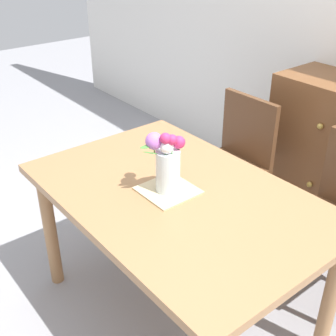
# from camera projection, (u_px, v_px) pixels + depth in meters

# --- Properties ---
(ground_plane) EXTENTS (12.00, 12.00, 0.00)m
(ground_plane) POSITION_uv_depth(u_px,v_px,m) (176.00, 312.00, 2.37)
(ground_plane) COLOR #939399
(dining_table) EXTENTS (1.41, 0.92, 0.76)m
(dining_table) POSITION_uv_depth(u_px,v_px,m) (177.00, 211.00, 2.05)
(dining_table) COLOR #9E7047
(dining_table) RESTS_ON ground_plane
(chair_left) EXTENTS (0.42, 0.42, 0.90)m
(chair_left) POSITION_uv_depth(u_px,v_px,m) (235.00, 157.00, 2.82)
(chair_left) COLOR brown
(chair_left) RESTS_ON ground_plane
(placemat) EXTENTS (0.23, 0.23, 0.01)m
(placemat) POSITION_uv_depth(u_px,v_px,m) (168.00, 190.00, 2.01)
(placemat) COLOR #CCB789
(placemat) RESTS_ON dining_table
(flower_vase) EXTENTS (0.17, 0.20, 0.29)m
(flower_vase) POSITION_uv_depth(u_px,v_px,m) (166.00, 161.00, 1.94)
(flower_vase) COLOR silver
(flower_vase) RESTS_ON placemat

